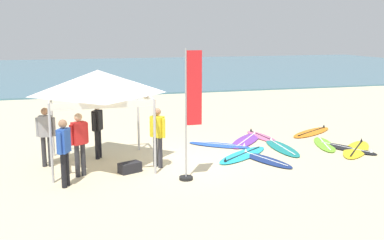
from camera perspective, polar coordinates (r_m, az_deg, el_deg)
name	(u,v)px	position (r m, az deg, el deg)	size (l,w,h in m)	color
ground_plane	(177,161)	(13.70, -1.86, -5.17)	(80.00, 80.00, 0.00)	beige
sea	(95,70)	(45.38, -11.99, 6.08)	(80.00, 36.00, 0.10)	teal
canopy_tent	(98,83)	(13.19, -11.61, 4.56)	(2.78, 2.78, 2.75)	#B7B7BC
surfboard_orange	(312,132)	(17.98, 14.68, -1.47)	(2.42, 1.84, 0.19)	orange
surfboard_teal	(282,148)	(15.39, 11.15, -3.41)	(0.79, 2.38, 0.19)	#19847F
surfboard_lime	(324,144)	(16.21, 16.15, -2.91)	(1.26, 2.18, 0.19)	#7AD12D
surfboard_blue	(219,145)	(15.50, 3.41, -3.11)	(2.06, 1.74, 0.19)	blue
surfboard_pink	(261,136)	(16.90, 8.62, -2.02)	(0.69, 1.97, 0.19)	pink
surfboard_cyan	(243,155)	(14.34, 6.34, -4.34)	(2.40, 2.08, 0.19)	#23B2CC
surfboard_yellow	(356,149)	(15.85, 19.79, -3.44)	(2.30, 2.33, 0.19)	yellow
surfboard_black	(346,148)	(15.89, 18.60, -3.33)	(1.45, 2.24, 0.19)	black
surfboard_purple	(246,140)	(16.25, 6.78, -2.50)	(2.14, 2.39, 0.19)	purple
surfboard_navy	(265,159)	(13.94, 9.08, -4.87)	(1.23, 2.26, 0.19)	navy
person_red	(79,140)	(12.44, -13.86, -2.46)	(0.50, 0.36, 1.71)	#2D2D33
person_black	(97,127)	(14.07, -11.69, -0.81)	(0.36, 0.50, 1.71)	black
person_grey	(46,133)	(13.59, -17.73, -1.53)	(0.54, 0.28, 1.71)	#2D2D33
person_yellow	(157,133)	(12.93, -4.32, -1.65)	(0.39, 0.45, 1.71)	#383842
person_blue	(64,148)	(11.71, -15.65, -3.40)	(0.35, 0.51, 1.71)	black
banner_flag	(190,120)	(11.70, -0.22, -0.05)	(0.60, 0.36, 3.40)	#99999E
gear_bag_near_tent	(130,167)	(12.73, -7.75, -5.88)	(0.60, 0.32, 0.28)	#232328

